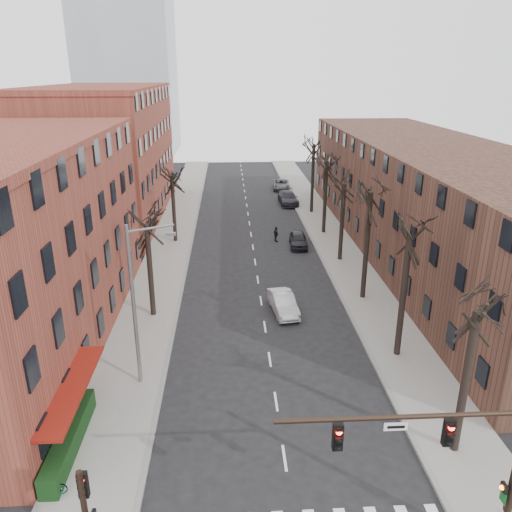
{
  "coord_description": "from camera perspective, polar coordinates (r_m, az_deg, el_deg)",
  "views": [
    {
      "loc": [
        -2.22,
        -13.34,
        15.97
      ],
      "look_at": [
        -0.44,
        18.78,
        4.0
      ],
      "focal_mm": 35.0,
      "sensor_mm": 36.0,
      "label": 1
    }
  ],
  "objects": [
    {
      "name": "sidewalk_left",
      "position": [
        51.21,
        -9.5,
        2.04
      ],
      "size": [
        4.0,
        90.0,
        0.15
      ],
      "primitive_type": "cube",
      "color": "gray",
      "rests_on": "ground"
    },
    {
      "name": "sidewalk_right",
      "position": [
        51.9,
        8.34,
        2.35
      ],
      "size": [
        4.0,
        90.0,
        0.15
      ],
      "primitive_type": "cube",
      "color": "gray",
      "rests_on": "ground"
    },
    {
      "name": "building_left_far",
      "position": [
        59.65,
        -16.81,
        10.91
      ],
      "size": [
        12.0,
        28.0,
        14.0
      ],
      "primitive_type": "cube",
      "color": "brown",
      "rests_on": "ground"
    },
    {
      "name": "building_right",
      "position": [
        48.27,
        19.21,
        6.13
      ],
      "size": [
        12.0,
        50.0,
        10.0
      ],
      "primitive_type": "cube",
      "color": "#533226",
      "rests_on": "ground"
    },
    {
      "name": "awning_left",
      "position": [
        26.08,
        -19.49,
        -18.72
      ],
      "size": [
        1.2,
        7.0,
        0.15
      ],
      "primitive_type": "cube",
      "color": "maroon",
      "rests_on": "ground"
    },
    {
      "name": "hedge",
      "position": [
        24.98,
        -20.54,
        -18.96
      ],
      "size": [
        0.8,
        6.0,
        1.0
      ],
      "primitive_type": "cube",
      "color": "black",
      "rests_on": "sidewalk_left"
    },
    {
      "name": "tree_right_a",
      "position": [
        25.53,
        21.63,
        -20.02
      ],
      "size": [
        5.2,
        5.2,
        10.0
      ],
      "primitive_type": null,
      "color": "black",
      "rests_on": "ground"
    },
    {
      "name": "tree_right_b",
      "position": [
        31.51,
        15.75,
        -10.89
      ],
      "size": [
        5.2,
        5.2,
        10.8
      ],
      "primitive_type": null,
      "color": "black",
      "rests_on": "ground"
    },
    {
      "name": "tree_right_c",
      "position": [
        38.24,
        12.05,
        -4.76
      ],
      "size": [
        5.2,
        5.2,
        11.6
      ],
      "primitive_type": null,
      "color": "black",
      "rests_on": "ground"
    },
    {
      "name": "tree_right_d",
      "position": [
        45.39,
        9.53,
        -0.49
      ],
      "size": [
        5.2,
        5.2,
        10.0
      ],
      "primitive_type": null,
      "color": "black",
      "rests_on": "ground"
    },
    {
      "name": "tree_right_e",
      "position": [
        52.78,
        7.71,
        2.6
      ],
      "size": [
        5.2,
        5.2,
        10.8
      ],
      "primitive_type": null,
      "color": "black",
      "rests_on": "ground"
    },
    {
      "name": "tree_right_f",
      "position": [
        60.32,
        6.33,
        4.93
      ],
      "size": [
        5.2,
        5.2,
        11.6
      ],
      "primitive_type": null,
      "color": "black",
      "rests_on": "ground"
    },
    {
      "name": "tree_left_a",
      "position": [
        35.58,
        -11.61,
        -6.72
      ],
      "size": [
        5.2,
        5.2,
        9.5
      ],
      "primitive_type": null,
      "color": "black",
      "rests_on": "ground"
    },
    {
      "name": "tree_left_b",
      "position": [
        50.24,
        -9.16,
        1.61
      ],
      "size": [
        5.2,
        5.2,
        9.5
      ],
      "primitive_type": null,
      "color": "black",
      "rests_on": "ground"
    },
    {
      "name": "signal_mast_arm",
      "position": [
        18.57,
        23.59,
        -20.16
      ],
      "size": [
        8.14,
        0.3,
        7.2
      ],
      "color": "black",
      "rests_on": "ground"
    },
    {
      "name": "streetlight",
      "position": [
        26.22,
        -13.49,
        -4.89
      ],
      "size": [
        2.45,
        0.22,
        9.03
      ],
      "color": "slate",
      "rests_on": "ground"
    },
    {
      "name": "silver_sedan",
      "position": [
        35.13,
        3.12,
        -5.4
      ],
      "size": [
        2.02,
        4.36,
        1.38
      ],
      "primitive_type": "imported",
      "rotation": [
        0.0,
        0.0,
        0.14
      ],
      "color": "#B4B5BB",
      "rests_on": "ground"
    },
    {
      "name": "parked_car_near",
      "position": [
        48.3,
        4.86,
        1.89
      ],
      "size": [
        1.9,
        4.16,
        1.38
      ],
      "primitive_type": "imported",
      "rotation": [
        0.0,
        0.0,
        -0.07
      ],
      "color": "black",
      "rests_on": "ground"
    },
    {
      "name": "parked_car_mid",
      "position": [
        63.98,
        3.69,
        6.64
      ],
      "size": [
        2.36,
        5.48,
        1.57
      ],
      "primitive_type": "imported",
      "rotation": [
        0.0,
        0.0,
        0.03
      ],
      "color": "#212129",
      "rests_on": "ground"
    },
    {
      "name": "parked_car_far",
      "position": [
        72.27,
        2.9,
        8.17
      ],
      "size": [
        2.64,
        5.11,
        1.38
      ],
      "primitive_type": "imported",
      "rotation": [
        0.0,
        0.0,
        -0.07
      ],
      "color": "#54565B",
      "rests_on": "ground"
    },
    {
      "name": "pedestrian_crossing",
      "position": [
        49.45,
        2.3,
        2.5
      ],
      "size": [
        0.67,
        0.98,
        1.55
      ],
      "primitive_type": "imported",
      "rotation": [
        0.0,
        0.0,
        1.92
      ],
      "color": "black",
      "rests_on": "ground"
    },
    {
      "name": "bicycle",
      "position": [
        23.2,
        -22.74,
        -23.2
      ],
      "size": [
        1.55,
        0.65,
        0.79
      ],
      "primitive_type": "imported",
      "rotation": [
        0.0,
        0.0,
        1.65
      ],
      "color": "gray",
      "rests_on": "sidewalk_left"
    }
  ]
}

